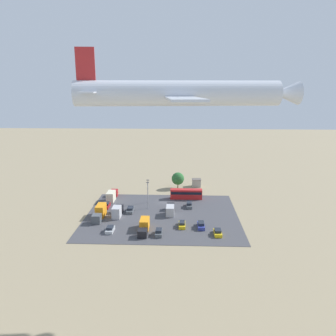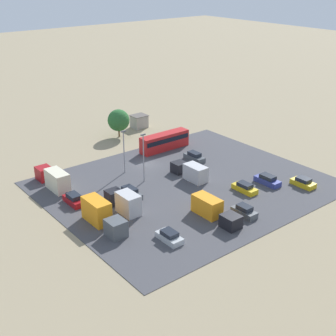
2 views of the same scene
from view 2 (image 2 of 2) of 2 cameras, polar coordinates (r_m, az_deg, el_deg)
name	(u,v)px [view 2 (image 2 of 2)]	position (r m, az deg, el deg)	size (l,w,h in m)	color
ground_plane	(147,165)	(88.74, -2.63, 0.42)	(400.00, 400.00, 0.00)	gray
parking_lot_surface	(186,185)	(80.50, 2.21, -2.08)	(45.59, 38.49, 0.08)	#424247
shed_building	(139,121)	(109.01, -3.54, 5.71)	(3.54, 3.16, 2.96)	#9E998E
bus	(164,141)	(95.24, -0.43, 3.33)	(10.92, 2.53, 3.38)	red
parked_car_0	(244,211)	(71.57, 9.28, -5.23)	(1.82, 4.04, 1.66)	#4C5156
parked_car_1	(245,188)	(78.97, 9.33, -2.40)	(1.81, 4.48, 1.49)	gold
parked_car_2	(267,180)	(82.33, 12.04, -1.45)	(1.89, 4.72, 1.63)	navy
parked_car_3	(303,182)	(83.08, 16.16, -1.70)	(1.98, 4.18, 1.50)	gold
parked_car_4	(194,157)	(90.31, 3.23, 1.36)	(1.76, 4.60, 1.66)	#4C5156
parked_car_5	(74,200)	(75.50, -11.40, -3.79)	(1.91, 4.35, 1.65)	maroon
parked_car_6	(169,237)	(64.64, 0.17, -8.36)	(1.94, 4.13, 1.46)	#ADB2B7
parked_car_7	(130,193)	(76.50, -4.68, -3.01)	(1.98, 4.71, 1.58)	#4C5156
parked_truck_0	(124,202)	(71.89, -5.37, -4.12)	(2.37, 7.11, 3.30)	black
parked_truck_1	(191,171)	(82.50, 2.79, -0.41)	(2.37, 7.76, 2.81)	black
parked_truck_2	(102,215)	(68.35, -8.07, -5.73)	(2.45, 8.95, 3.53)	#4C5156
parked_truck_3	(54,179)	(81.46, -13.78, -1.26)	(2.40, 9.11, 3.31)	maroon
parked_truck_4	(214,210)	(70.05, 5.57, -5.12)	(2.37, 8.70, 2.84)	black
tree_near_shed	(119,120)	(102.46, -6.05, 5.80)	(4.77, 4.77, 6.20)	brown
light_pole_lot_centre	(144,156)	(79.84, -3.00, 1.48)	(0.90, 0.28, 8.74)	gray
light_pole_lot_edge	(124,150)	(83.84, -5.39, 2.23)	(0.90, 0.28, 7.99)	gray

